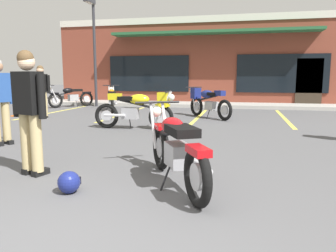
{
  "coord_description": "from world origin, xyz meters",
  "views": [
    {
      "loc": [
        1.39,
        -1.89,
        1.34
      ],
      "look_at": [
        0.25,
        3.16,
        0.55
      ],
      "focal_mm": 35.09,
      "sensor_mm": 36.0,
      "label": 1
    }
  ],
  "objects": [
    {
      "name": "motorcycle_blue_standard",
      "position": [
        0.3,
        8.72,
        0.53
      ],
      "size": [
        1.63,
        1.67,
        0.98
      ],
      "color": "black",
      "rests_on": "ground_plane"
    },
    {
      "name": "motorcycle_red_sportbike",
      "position": [
        -3.49,
        9.91,
        0.46
      ],
      "size": [
        1.13,
        1.99,
        0.98
      ],
      "color": "black",
      "rests_on": "ground_plane"
    },
    {
      "name": "parking_lot_lamp_post",
      "position": [
        -4.96,
        11.56,
        2.98
      ],
      "size": [
        0.24,
        0.76,
        4.54
      ],
      "color": "#2D2D33",
      "rests_on": "ground_plane"
    },
    {
      "name": "sidewalk_kerb",
      "position": [
        0.0,
        12.78,
        0.07
      ],
      "size": [
        22.0,
        1.8,
        0.14
      ],
      "primitive_type": "cube",
      "color": "#A8A59E",
      "rests_on": "ground_plane"
    },
    {
      "name": "helmet_on_pavement",
      "position": [
        -0.53,
        1.4,
        0.13
      ],
      "size": [
        0.26,
        0.26,
        0.26
      ],
      "color": "navy",
      "rests_on": "ground_plane"
    },
    {
      "name": "ground_plane",
      "position": [
        0.0,
        4.1,
        0.0
      ],
      "size": [
        80.0,
        80.0,
        0.0
      ],
      "primitive_type": "plane",
      "color": "#515154"
    },
    {
      "name": "motorcycle_silver_naked",
      "position": [
        -1.18,
        5.99,
        0.53
      ],
      "size": [
        2.11,
        0.66,
        0.98
      ],
      "color": "black",
      "rests_on": "ground_plane"
    },
    {
      "name": "traffic_cone",
      "position": [
        -5.98,
        7.73,
        0.26
      ],
      "size": [
        0.34,
        0.34,
        0.53
      ],
      "color": "orange",
      "rests_on": "ground_plane"
    },
    {
      "name": "brick_storefront_building",
      "position": [
        0.0,
        16.4,
        2.04
      ],
      "size": [
        15.33,
        6.56,
        4.06
      ],
      "color": "brown",
      "rests_on": "ground_plane"
    },
    {
      "name": "person_in_shorts_foreground",
      "position": [
        -4.89,
        7.48,
        0.95
      ],
      "size": [
        0.61,
        0.33,
        1.68
      ],
      "color": "black",
      "rests_on": "ground_plane"
    },
    {
      "name": "motorcycle_foreground_classic",
      "position": [
        0.61,
        1.98,
        0.46
      ],
      "size": [
        1.28,
        1.91,
        0.98
      ],
      "color": "black",
      "rests_on": "ground_plane"
    },
    {
      "name": "person_by_back_row",
      "position": [
        -1.37,
        1.94,
        0.95
      ],
      "size": [
        0.6,
        0.35,
        1.68
      ],
      "color": "black",
      "rests_on": "ground_plane"
    },
    {
      "name": "painted_stall_lines",
      "position": [
        -0.0,
        9.18,
        0.0
      ],
      "size": [
        11.03,
        4.8,
        0.01
      ],
      "color": "#DBCC4C",
      "rests_on": "ground_plane"
    },
    {
      "name": "motorcycle_black_cruiser",
      "position": [
        -5.9,
        11.13,
        0.46
      ],
      "size": [
        1.45,
        1.81,
        0.98
      ],
      "color": "black",
      "rests_on": "ground_plane"
    }
  ]
}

